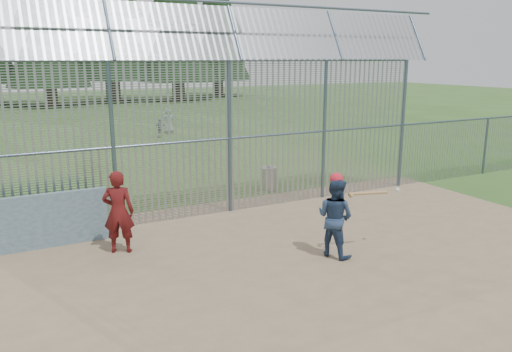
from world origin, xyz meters
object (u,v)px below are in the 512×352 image
batter (335,217)px  onlooker (118,212)px  trash_can (268,179)px  dugout_wall (48,220)px

batter → onlooker: onlooker is taller
batter → trash_can: 5.53m
dugout_wall → batter: size_ratio=1.51×
trash_can → batter: bearing=-104.4°
onlooker → batter: bearing=172.0°
trash_can → onlooker: bearing=-149.7°
trash_can → dugout_wall: bearing=-162.4°
dugout_wall → batter: bearing=-31.9°
dugout_wall → onlooker: onlooker is taller
dugout_wall → batter: (5.22, -3.25, 0.23)m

